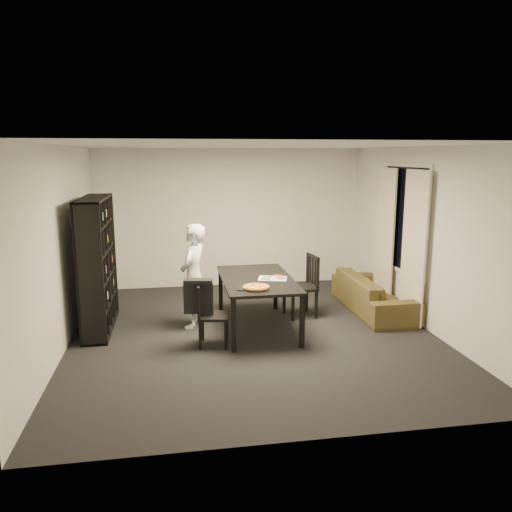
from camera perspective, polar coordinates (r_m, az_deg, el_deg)
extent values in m
cube|color=black|center=(7.15, -0.30, -8.81)|extent=(5.00, 5.50, 0.01)
cube|color=white|center=(6.71, -0.33, 12.51)|extent=(5.00, 5.50, 0.01)
cube|color=white|center=(9.50, -2.99, 4.35)|extent=(5.00, 0.01, 2.60)
cube|color=white|center=(4.19, 5.77, -4.98)|extent=(5.00, 0.01, 2.60)
cube|color=white|center=(6.87, -21.36, 0.80)|extent=(0.01, 5.50, 2.60)
cube|color=white|center=(7.62, 18.60, 1.97)|extent=(0.01, 5.50, 2.60)
cube|color=black|center=(8.11, 16.62, 4.07)|extent=(0.02, 1.40, 1.60)
cube|color=white|center=(8.11, 16.59, 4.07)|extent=(0.03, 1.52, 1.72)
cube|color=beige|center=(7.66, 17.59, 0.95)|extent=(0.03, 0.70, 2.25)
cube|color=beige|center=(8.59, 14.47, 2.22)|extent=(0.03, 0.70, 2.25)
cube|color=black|center=(7.46, -17.66, -0.90)|extent=(0.35, 1.50, 1.90)
cube|color=black|center=(7.16, 0.13, -2.69)|extent=(1.00, 1.79, 0.04)
cube|color=black|center=(6.40, -2.58, -7.94)|extent=(0.06, 0.06, 0.71)
cube|color=black|center=(6.56, 5.29, -7.48)|extent=(0.06, 0.06, 0.71)
cube|color=black|center=(8.01, -4.06, -3.94)|extent=(0.06, 0.06, 0.71)
cube|color=black|center=(8.14, 2.25, -3.66)|extent=(0.06, 0.06, 0.71)
cube|color=black|center=(6.64, -4.87, -6.86)|extent=(0.44, 0.44, 0.04)
cube|color=black|center=(6.59, -6.42, -4.99)|extent=(0.10, 0.39, 0.41)
cube|color=black|center=(6.54, -6.46, -3.41)|extent=(0.08, 0.37, 0.05)
cube|color=black|center=(6.54, -3.48, -9.05)|extent=(0.04, 0.04, 0.38)
cube|color=black|center=(6.85, -3.34, -8.08)|extent=(0.04, 0.04, 0.38)
cube|color=black|center=(6.57, -6.40, -9.02)|extent=(0.04, 0.04, 0.38)
cube|color=black|center=(6.88, -6.12, -8.05)|extent=(0.04, 0.04, 0.38)
cube|color=black|center=(7.78, 5.08, -3.62)|extent=(0.50, 0.50, 0.04)
cube|color=black|center=(7.80, 6.49, -1.64)|extent=(0.10, 0.45, 0.48)
cube|color=black|center=(7.75, 6.53, -0.07)|extent=(0.09, 0.43, 0.05)
cube|color=black|center=(7.95, 3.24, -5.05)|extent=(0.04, 0.04, 0.44)
cube|color=black|center=(7.61, 4.24, -5.83)|extent=(0.04, 0.04, 0.44)
cube|color=black|center=(8.09, 5.80, -4.81)|extent=(0.04, 0.04, 0.44)
cube|color=black|center=(7.75, 6.90, -5.56)|extent=(0.04, 0.04, 0.44)
cube|color=black|center=(6.58, -6.58, -4.80)|extent=(0.39, 0.13, 0.41)
cube|color=black|center=(6.52, -6.63, -2.86)|extent=(0.39, 0.22, 0.05)
imported|color=silver|center=(7.26, -7.15, -2.30)|extent=(0.56, 0.65, 1.52)
cube|color=black|center=(6.62, -0.39, -3.63)|extent=(0.46, 0.40, 0.01)
cylinder|color=#AC7531|center=(6.58, 0.00, -3.57)|extent=(0.35, 0.35, 0.02)
cylinder|color=gold|center=(6.57, 0.00, -3.44)|extent=(0.31, 0.31, 0.01)
cube|color=silver|center=(7.11, 1.91, -2.59)|extent=(0.46, 0.39, 0.01)
imported|color=#423A1A|center=(8.28, 13.25, -4.20)|extent=(0.77, 1.96, 0.57)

